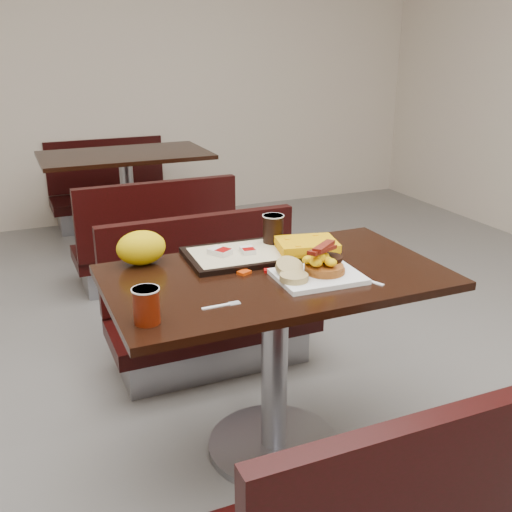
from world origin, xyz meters
name	(u,v)px	position (x,y,z in m)	size (l,w,h in m)	color
floor	(274,448)	(0.00, 0.00, 0.00)	(6.00, 7.00, 0.01)	gray
wall_back	(96,56)	(0.00, 3.50, 1.40)	(6.00, 0.01, 2.80)	beige
table_near	(275,365)	(0.00, 0.00, 0.38)	(1.20, 0.70, 0.75)	black
bench_near_s	(380,487)	(0.00, -0.70, 0.36)	(1.00, 0.46, 0.72)	black
bench_near_n	(213,300)	(0.00, 0.70, 0.36)	(1.00, 0.46, 0.72)	black
table_far	(128,203)	(0.00, 2.60, 0.38)	(1.20, 0.70, 0.75)	black
bench_far_s	(151,231)	(0.00, 1.90, 0.36)	(1.00, 0.46, 0.72)	black
bench_far_n	(111,185)	(0.00, 3.30, 0.36)	(1.00, 0.46, 0.72)	black
platter	(318,276)	(0.11, -0.11, 0.76)	(0.29, 0.23, 0.02)	white
pancake_stack	(325,268)	(0.14, -0.10, 0.78)	(0.14, 0.14, 0.03)	#9E4B1A
sausage_patty	(329,258)	(0.18, -0.07, 0.80)	(0.09, 0.09, 0.01)	black
scrambled_eggs	(318,259)	(0.11, -0.10, 0.82)	(0.10, 0.09, 0.05)	yellow
bacon_strips	(322,249)	(0.13, -0.10, 0.86)	(0.18, 0.08, 0.01)	#4A0B05
muffin_bottom	(294,277)	(0.01, -0.12, 0.78)	(0.10, 0.10, 0.02)	tan
muffin_top	(289,267)	(0.03, -0.06, 0.79)	(0.10, 0.10, 0.02)	tan
coffee_cup_near	(146,306)	(-0.52, -0.21, 0.80)	(0.08, 0.08, 0.11)	maroon
fork	(216,306)	(-0.29, -0.19, 0.75)	(0.13, 0.02, 0.00)	white
knife	(363,279)	(0.25, -0.17, 0.75)	(0.17, 0.01, 0.00)	white
condiment_syrup	(244,272)	(-0.11, 0.04, 0.76)	(0.04, 0.03, 0.01)	#C53608
condiment_ketchup	(269,271)	(-0.02, 0.02, 0.75)	(0.04, 0.03, 0.01)	#8C0504
tray	(241,255)	(-0.05, 0.20, 0.76)	(0.42, 0.30, 0.02)	black
hashbrown_sleeve_left	(220,252)	(-0.13, 0.22, 0.78)	(0.06, 0.08, 0.02)	silver
hashbrown_sleeve_right	(248,250)	(-0.03, 0.19, 0.78)	(0.05, 0.07, 0.02)	silver
coffee_cup_far	(273,229)	(0.11, 0.27, 0.83)	(0.08, 0.08, 0.11)	black
clamshell	(307,248)	(0.19, 0.12, 0.78)	(0.22, 0.17, 0.06)	#ECA203
paper_bag	(141,248)	(-0.42, 0.28, 0.81)	(0.18, 0.14, 0.13)	yellow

